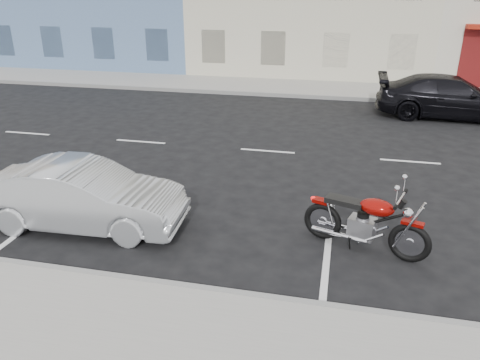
{
  "coord_description": "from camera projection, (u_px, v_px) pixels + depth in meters",
  "views": [
    {
      "loc": [
        0.05,
        -12.84,
        4.6
      ],
      "look_at": [
        -1.9,
        -4.14,
        0.8
      ],
      "focal_mm": 35.0,
      "sensor_mm": 36.0,
      "label": 1
    }
  ],
  "objects": [
    {
      "name": "curb_near",
      "position": [
        28.0,
        267.0,
        8.03
      ],
      "size": [
        80.0,
        0.12,
        0.16
      ],
      "primitive_type": "cube",
      "color": "gray",
      "rests_on": "ground"
    },
    {
      "name": "car_far",
      "position": [
        450.0,
        97.0,
        16.89
      ],
      "size": [
        5.21,
        2.22,
        1.5
      ],
      "primitive_type": "imported",
      "rotation": [
        0.0,
        0.0,
        1.55
      ],
      "color": "black",
      "rests_on": "ground"
    },
    {
      "name": "motorcycle",
      "position": [
        413.0,
        235.0,
        8.11
      ],
      "size": [
        2.29,
        1.03,
        1.18
      ],
      "rotation": [
        0.0,
        0.0,
        -0.31
      ],
      "color": "black",
      "rests_on": "ground"
    },
    {
      "name": "ground",
      "position": [
        337.0,
        156.0,
        13.34
      ],
      "size": [
        120.0,
        120.0,
        0.0
      ],
      "primitive_type": "plane",
      "color": "black",
      "rests_on": "ground"
    },
    {
      "name": "curb_far",
      "position": [
        227.0,
        93.0,
        20.6
      ],
      "size": [
        80.0,
        0.12,
        0.16
      ],
      "primitive_type": "cube",
      "color": "gray",
      "rests_on": "ground"
    },
    {
      "name": "sedan_silver",
      "position": [
        83.0,
        196.0,
        9.29
      ],
      "size": [
        4.1,
        1.59,
        1.33
      ],
      "primitive_type": "imported",
      "rotation": [
        0.0,
        0.0,
        1.62
      ],
      "color": "#B0B4B8",
      "rests_on": "ground"
    },
    {
      "name": "sidewalk_far",
      "position": [
        235.0,
        85.0,
        22.13
      ],
      "size": [
        80.0,
        3.4,
        0.15
      ],
      "primitive_type": "cube",
      "color": "gray",
      "rests_on": "ground"
    }
  ]
}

